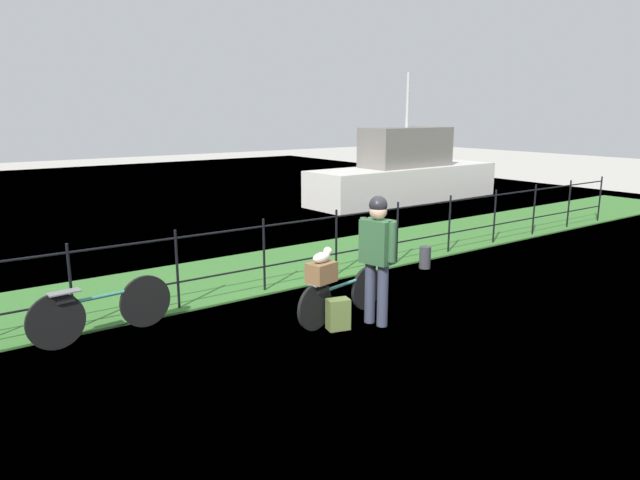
% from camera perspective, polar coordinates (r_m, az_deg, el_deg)
% --- Properties ---
extents(ground_plane, '(60.00, 60.00, 0.00)m').
position_cam_1_polar(ground_plane, '(7.61, 7.90, -8.30)').
color(ground_plane, '#B2ADA3').
extents(grass_strip, '(27.00, 2.40, 0.03)m').
position_cam_1_polar(grass_strip, '(10.09, -5.14, -2.88)').
color(grass_strip, '#38702D').
rests_on(grass_strip, ground).
extents(harbor_water, '(30.00, 30.00, 0.00)m').
position_cam_1_polar(harbor_water, '(16.45, -18.08, 2.55)').
color(harbor_water, slate).
rests_on(harbor_water, ground).
extents(iron_fence, '(18.04, 0.04, 1.14)m').
position_cam_1_polar(iron_fence, '(9.09, -1.83, -0.44)').
color(iron_fence, black).
rests_on(iron_fence, ground).
extents(bicycle_main, '(1.63, 0.39, 0.60)m').
position_cam_1_polar(bicycle_main, '(7.63, 2.07, -5.57)').
color(bicycle_main, black).
rests_on(bicycle_main, ground).
extents(wooden_crate, '(0.39, 0.32, 0.25)m').
position_cam_1_polar(wooden_crate, '(7.23, 0.14, -3.22)').
color(wooden_crate, brown).
rests_on(wooden_crate, bicycle_main).
extents(terrier_dog, '(0.32, 0.19, 0.18)m').
position_cam_1_polar(terrier_dog, '(7.19, 0.27, -1.61)').
color(terrier_dog, silver).
rests_on(terrier_dog, wooden_crate).
extents(cyclist_person, '(0.34, 0.53, 1.68)m').
position_cam_1_polar(cyclist_person, '(7.31, 5.70, -0.90)').
color(cyclist_person, '#383D51').
rests_on(cyclist_person, ground).
extents(backpack_on_paving, '(0.32, 0.25, 0.40)m').
position_cam_1_polar(backpack_on_paving, '(7.33, 1.81, -7.36)').
color(backpack_on_paving, olive).
rests_on(backpack_on_paving, ground).
extents(mooring_bollard, '(0.20, 0.20, 0.39)m').
position_cam_1_polar(mooring_bollard, '(10.28, 10.36, -1.71)').
color(mooring_bollard, '#38383D').
rests_on(mooring_bollard, ground).
extents(bicycle_parked, '(1.76, 0.24, 0.67)m').
position_cam_1_polar(bicycle_parked, '(7.50, -20.86, -6.47)').
color(bicycle_parked, black).
rests_on(bicycle_parked, ground).
extents(moored_boat_mid, '(6.70, 1.95, 3.83)m').
position_cam_1_polar(moored_boat_mid, '(17.99, 8.44, 6.47)').
color(moored_boat_mid, silver).
rests_on(moored_boat_mid, ground).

